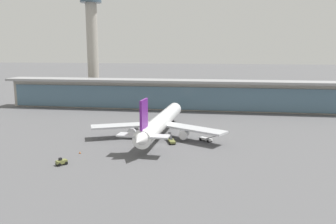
{
  "coord_description": "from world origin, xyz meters",
  "views": [
    {
      "loc": [
        18.99,
        -105.49,
        30.61
      ],
      "look_at": [
        0.0,
        18.39,
        7.53
      ],
      "focal_mm": 36.97,
      "sensor_mm": 36.0,
      "label": 1
    }
  ],
  "objects_px": {
    "safety_cone_alpha": "(80,152)",
    "service_truck_mid_apron_olive": "(172,141)",
    "airliner_on_stand": "(161,122)",
    "control_tower": "(92,36)",
    "service_truck_near_nose_white": "(206,139)",
    "service_truck_under_wing_olive": "(61,162)"
  },
  "relations": [
    {
      "from": "airliner_on_stand",
      "to": "service_truck_mid_apron_olive",
      "type": "xyz_separation_m",
      "value": [
        4.97,
        -7.92,
        -4.35
      ]
    },
    {
      "from": "airliner_on_stand",
      "to": "service_truck_under_wing_olive",
      "type": "relative_size",
      "value": 18.61
    },
    {
      "from": "airliner_on_stand",
      "to": "control_tower",
      "type": "xyz_separation_m",
      "value": [
        -53.5,
        77.59,
        32.24
      ]
    },
    {
      "from": "control_tower",
      "to": "safety_cone_alpha",
      "type": "height_order",
      "value": "control_tower"
    },
    {
      "from": "service_truck_near_nose_white",
      "to": "safety_cone_alpha",
      "type": "relative_size",
      "value": 8.66
    },
    {
      "from": "airliner_on_stand",
      "to": "service_truck_near_nose_white",
      "type": "xyz_separation_m",
      "value": [
        16.19,
        -4.04,
        -4.35
      ]
    },
    {
      "from": "service_truck_near_nose_white",
      "to": "service_truck_under_wing_olive",
      "type": "height_order",
      "value": "service_truck_near_nose_white"
    },
    {
      "from": "safety_cone_alpha",
      "to": "service_truck_near_nose_white",
      "type": "bearing_deg",
      "value": 28.04
    },
    {
      "from": "service_truck_mid_apron_olive",
      "to": "safety_cone_alpha",
      "type": "xyz_separation_m",
      "value": [
        -25.2,
        -15.52,
        -0.49
      ]
    },
    {
      "from": "service_truck_under_wing_olive",
      "to": "service_truck_mid_apron_olive",
      "type": "distance_m",
      "value": 36.72
    },
    {
      "from": "airliner_on_stand",
      "to": "safety_cone_alpha",
      "type": "xyz_separation_m",
      "value": [
        -20.23,
        -23.44,
        -4.84
      ]
    },
    {
      "from": "service_truck_under_wing_olive",
      "to": "safety_cone_alpha",
      "type": "relative_size",
      "value": 4.72
    },
    {
      "from": "airliner_on_stand",
      "to": "safety_cone_alpha",
      "type": "relative_size",
      "value": 87.83
    },
    {
      "from": "service_truck_near_nose_white",
      "to": "service_truck_mid_apron_olive",
      "type": "relative_size",
      "value": 0.88
    },
    {
      "from": "safety_cone_alpha",
      "to": "service_truck_mid_apron_olive",
      "type": "bearing_deg",
      "value": 31.62
    },
    {
      "from": "control_tower",
      "to": "safety_cone_alpha",
      "type": "xyz_separation_m",
      "value": [
        33.27,
        -101.03,
        -37.08
      ]
    },
    {
      "from": "airliner_on_stand",
      "to": "service_truck_mid_apron_olive",
      "type": "bearing_deg",
      "value": -57.89
    },
    {
      "from": "service_truck_under_wing_olive",
      "to": "control_tower",
      "type": "distance_m",
      "value": 121.75
    },
    {
      "from": "airliner_on_stand",
      "to": "service_truck_mid_apron_olive",
      "type": "distance_m",
      "value": 10.32
    },
    {
      "from": "service_truck_mid_apron_olive",
      "to": "safety_cone_alpha",
      "type": "height_order",
      "value": "service_truck_mid_apron_olive"
    },
    {
      "from": "service_truck_near_nose_white",
      "to": "service_truck_under_wing_olive",
      "type": "distance_m",
      "value": 47.68
    },
    {
      "from": "safety_cone_alpha",
      "to": "airliner_on_stand",
      "type": "bearing_deg",
      "value": 49.21
    }
  ]
}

